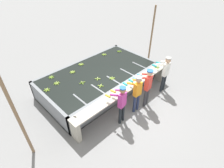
{
  "coord_description": "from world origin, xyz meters",
  "views": [
    {
      "loc": [
        -4.26,
        -3.26,
        5.14
      ],
      "look_at": [
        0.0,
        1.04,
        0.61
      ],
      "focal_mm": 28.0,
      "sensor_mm": 36.0,
      "label": 1
    }
  ],
  "objects_px": {
    "banana_bunch_floating_1": "(101,86)",
    "banana_bunch_ledge_0": "(157,67)",
    "banana_bunch_floating_10": "(57,83)",
    "support_post_left": "(18,118)",
    "banana_bunch_floating_8": "(112,78)",
    "banana_bunch_floating_5": "(51,77)",
    "knife_1": "(141,79)",
    "banana_bunch_floating_0": "(104,54)",
    "banana_bunch_floating_3": "(81,64)",
    "worker_2": "(147,85)",
    "banana_bunch_floating_2": "(47,90)",
    "knife_0": "(77,117)",
    "banana_bunch_floating_6": "(119,51)",
    "worker_0": "(121,102)",
    "worker_1": "(137,91)",
    "support_post_right": "(151,37)",
    "worker_3": "(165,71)",
    "banana_bunch_floating_9": "(82,83)",
    "banana_bunch_floating_7": "(72,72)",
    "banana_bunch_floating_4": "(98,79)"
  },
  "relations": [
    {
      "from": "banana_bunch_floating_8",
      "to": "knife_1",
      "type": "distance_m",
      "value": 1.23
    },
    {
      "from": "support_post_right",
      "to": "worker_1",
      "type": "bearing_deg",
      "value": -151.8
    },
    {
      "from": "banana_bunch_floating_5",
      "to": "support_post_right",
      "type": "relative_size",
      "value": 0.09
    },
    {
      "from": "banana_bunch_floating_8",
      "to": "banana_bunch_floating_4",
      "type": "bearing_deg",
      "value": 139.31
    },
    {
      "from": "banana_bunch_floating_2",
      "to": "support_post_left",
      "type": "distance_m",
      "value": 2.2
    },
    {
      "from": "banana_bunch_floating_10",
      "to": "support_post_left",
      "type": "height_order",
      "value": "support_post_left"
    },
    {
      "from": "banana_bunch_ledge_0",
      "to": "banana_bunch_floating_7",
      "type": "bearing_deg",
      "value": 141.15
    },
    {
      "from": "worker_3",
      "to": "banana_bunch_ledge_0",
      "type": "height_order",
      "value": "worker_3"
    },
    {
      "from": "worker_1",
      "to": "knife_0",
      "type": "height_order",
      "value": "worker_1"
    },
    {
      "from": "banana_bunch_floating_4",
      "to": "banana_bunch_floating_8",
      "type": "bearing_deg",
      "value": -40.69
    },
    {
      "from": "banana_bunch_floating_2",
      "to": "banana_bunch_floating_4",
      "type": "xyz_separation_m",
      "value": [
        1.9,
        -0.82,
        0.0
      ]
    },
    {
      "from": "banana_bunch_floating_9",
      "to": "support_post_right",
      "type": "bearing_deg",
      "value": -1.78
    },
    {
      "from": "worker_0",
      "to": "banana_bunch_floating_1",
      "type": "xyz_separation_m",
      "value": [
        0.18,
        1.3,
        -0.1
      ]
    },
    {
      "from": "worker_3",
      "to": "banana_bunch_floating_6",
      "type": "distance_m",
      "value": 2.97
    },
    {
      "from": "worker_2",
      "to": "banana_bunch_floating_6",
      "type": "distance_m",
      "value": 3.38
    },
    {
      "from": "banana_bunch_floating_7",
      "to": "banana_bunch_floating_10",
      "type": "relative_size",
      "value": 1.0
    },
    {
      "from": "banana_bunch_floating_0",
      "to": "banana_bunch_floating_6",
      "type": "xyz_separation_m",
      "value": [
        0.84,
        -0.3,
        0.0
      ]
    },
    {
      "from": "banana_bunch_floating_5",
      "to": "support_post_left",
      "type": "bearing_deg",
      "value": -133.42
    },
    {
      "from": "banana_bunch_floating_5",
      "to": "support_post_left",
      "type": "relative_size",
      "value": 0.09
    },
    {
      "from": "banana_bunch_floating_3",
      "to": "banana_bunch_floating_6",
      "type": "height_order",
      "value": "same"
    },
    {
      "from": "worker_2",
      "to": "banana_bunch_floating_2",
      "type": "xyz_separation_m",
      "value": [
        -2.88,
        2.67,
        -0.16
      ]
    },
    {
      "from": "worker_0",
      "to": "worker_1",
      "type": "relative_size",
      "value": 1.0
    },
    {
      "from": "banana_bunch_floating_0",
      "to": "knife_1",
      "type": "xyz_separation_m",
      "value": [
        -0.41,
        -2.76,
        -0.01
      ]
    },
    {
      "from": "banana_bunch_floating_0",
      "to": "banana_bunch_floating_3",
      "type": "bearing_deg",
      "value": 178.9
    },
    {
      "from": "banana_bunch_floating_5",
      "to": "banana_bunch_floating_9",
      "type": "bearing_deg",
      "value": -60.98
    },
    {
      "from": "worker_1",
      "to": "banana_bunch_ledge_0",
      "type": "xyz_separation_m",
      "value": [
        2.15,
        0.51,
        -0.1
      ]
    },
    {
      "from": "support_post_left",
      "to": "banana_bunch_floating_8",
      "type": "bearing_deg",
      "value": 3.78
    },
    {
      "from": "banana_bunch_floating_10",
      "to": "banana_bunch_floating_8",
      "type": "bearing_deg",
      "value": -35.83
    },
    {
      "from": "banana_bunch_floating_1",
      "to": "support_post_left",
      "type": "distance_m",
      "value": 3.22
    },
    {
      "from": "banana_bunch_floating_9",
      "to": "support_post_right",
      "type": "distance_m",
      "value": 4.58
    },
    {
      "from": "banana_bunch_floating_4",
      "to": "support_post_left",
      "type": "height_order",
      "value": "support_post_left"
    },
    {
      "from": "banana_bunch_floating_9",
      "to": "banana_bunch_floating_10",
      "type": "bearing_deg",
      "value": 136.95
    },
    {
      "from": "banana_bunch_floating_7",
      "to": "knife_1",
      "type": "bearing_deg",
      "value": -55.09
    },
    {
      "from": "banana_bunch_floating_4",
      "to": "banana_bunch_floating_6",
      "type": "relative_size",
      "value": 0.81
    },
    {
      "from": "worker_2",
      "to": "knife_1",
      "type": "xyz_separation_m",
      "value": [
        0.32,
        0.53,
        -0.17
      ]
    },
    {
      "from": "banana_bunch_floating_3",
      "to": "knife_0",
      "type": "height_order",
      "value": "banana_bunch_floating_3"
    },
    {
      "from": "banana_bunch_floating_2",
      "to": "banana_bunch_floating_5",
      "type": "bearing_deg",
      "value": 49.79
    },
    {
      "from": "knife_0",
      "to": "support_post_left",
      "type": "height_order",
      "value": "support_post_left"
    },
    {
      "from": "banana_bunch_floating_1",
      "to": "support_post_left",
      "type": "xyz_separation_m",
      "value": [
        -3.13,
        -0.2,
        0.71
      ]
    },
    {
      "from": "knife_1",
      "to": "worker_2",
      "type": "bearing_deg",
      "value": -121.13
    },
    {
      "from": "worker_3",
      "to": "banana_bunch_ledge_0",
      "type": "relative_size",
      "value": 6.49
    },
    {
      "from": "banana_bunch_floating_3",
      "to": "banana_bunch_floating_5",
      "type": "relative_size",
      "value": 1.0
    },
    {
      "from": "knife_0",
      "to": "support_post_right",
      "type": "distance_m",
      "value": 5.97
    },
    {
      "from": "banana_bunch_floating_1",
      "to": "banana_bunch_ledge_0",
      "type": "relative_size",
      "value": 0.97
    },
    {
      "from": "banana_bunch_floating_3",
      "to": "banana_bunch_floating_6",
      "type": "distance_m",
      "value": 2.34
    },
    {
      "from": "banana_bunch_floating_1",
      "to": "worker_0",
      "type": "bearing_deg",
      "value": -97.93
    },
    {
      "from": "banana_bunch_floating_6",
      "to": "banana_bunch_floating_7",
      "type": "xyz_separation_m",
      "value": [
        -3.0,
        0.05,
        -0.0
      ]
    },
    {
      "from": "banana_bunch_floating_8",
      "to": "worker_3",
      "type": "bearing_deg",
      "value": -37.0
    },
    {
      "from": "banana_bunch_floating_5",
      "to": "knife_1",
      "type": "xyz_separation_m",
      "value": [
        2.64,
        -2.8,
        -0.01
      ]
    },
    {
      "from": "banana_bunch_floating_7",
      "to": "worker_1",
      "type": "bearing_deg",
      "value": -73.32
    }
  ]
}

